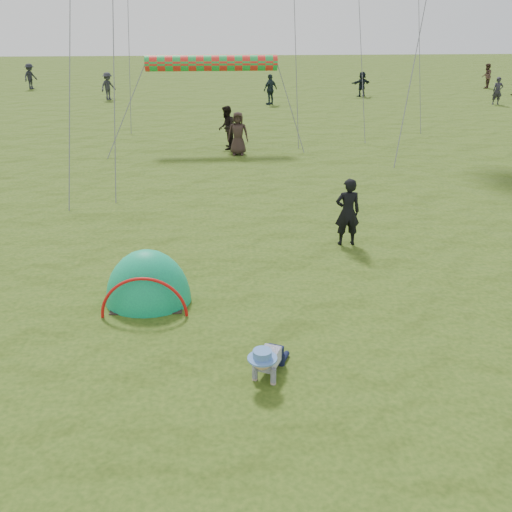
{
  "coord_description": "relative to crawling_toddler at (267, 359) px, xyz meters",
  "views": [
    {
      "loc": [
        -0.64,
        -7.1,
        5.33
      ],
      "look_at": [
        0.07,
        2.89,
        1.0
      ],
      "focal_mm": 40.0,
      "sensor_mm": 36.0,
      "label": 1
    }
  ],
  "objects": [
    {
      "name": "standing_adult",
      "position": [
        2.43,
        5.4,
        0.52
      ],
      "size": [
        0.62,
        0.41,
        1.68
      ],
      "primitive_type": "imported",
      "rotation": [
        0.0,
        0.0,
        3.16
      ],
      "color": "black",
      "rests_on": "ground"
    },
    {
      "name": "popup_tent",
      "position": [
        -2.12,
        2.69,
        -0.32
      ],
      "size": [
        1.73,
        1.44,
        2.18
      ],
      "primitive_type": "ellipsoid",
      "rotation": [
        0.0,
        0.0,
        -0.03
      ],
      "color": "#137F5E",
      "rests_on": "ground"
    },
    {
      "name": "crowd_person_9",
      "position": [
        -7.49,
        30.9,
        0.53
      ],
      "size": [
        1.19,
        1.24,
        1.7
      ],
      "primitive_type": "imported",
      "rotation": [
        0.0,
        0.0,
        0.87
      ],
      "color": "#29292F",
      "rests_on": "ground"
    },
    {
      "name": "ground",
      "position": [
        -0.07,
        -0.39,
        -0.32
      ],
      "size": [
        140.0,
        140.0,
        0.0
      ],
      "primitive_type": "plane",
      "color": "#274011"
    },
    {
      "name": "crowd_person_10",
      "position": [
        0.18,
        15.1,
        0.52
      ],
      "size": [
        0.87,
        0.61,
        1.68
      ],
      "primitive_type": "imported",
      "rotation": [
        0.0,
        0.0,
        6.19
      ],
      "color": "#30221E",
      "rests_on": "ground"
    },
    {
      "name": "crowd_person_7",
      "position": [
        19.28,
        34.83,
        0.56
      ],
      "size": [
        1.02,
        1.07,
        1.75
      ],
      "primitive_type": "imported",
      "rotation": [
        0.0,
        0.0,
        4.15
      ],
      "color": "#452E28",
      "rests_on": "ground"
    },
    {
      "name": "crowd_person_11",
      "position": [
        9.12,
        31.25,
        0.48
      ],
      "size": [
        1.54,
        1.06,
        1.6
      ],
      "primitive_type": "imported",
      "rotation": [
        0.0,
        0.0,
        3.58
      ],
      "color": "black",
      "rests_on": "ground"
    },
    {
      "name": "crowd_person_15",
      "position": [
        -14.03,
        36.8,
        0.57
      ],
      "size": [
        1.12,
        1.33,
        1.78
      ],
      "primitive_type": "imported",
      "rotation": [
        0.0,
        0.0,
        1.1
      ],
      "color": "black",
      "rests_on": "ground"
    },
    {
      "name": "crowd_person_12",
      "position": [
        16.49,
        27.13,
        0.49
      ],
      "size": [
        0.64,
        0.47,
        1.62
      ],
      "primitive_type": "imported",
      "rotation": [
        0.0,
        0.0,
        6.14
      ],
      "color": "#26242D",
      "rests_on": "ground"
    },
    {
      "name": "crawling_toddler",
      "position": [
        0.0,
        0.0,
        0.0
      ],
      "size": [
        0.87,
        1.0,
        0.64
      ],
      "primitive_type": null,
      "rotation": [
        0.0,
        0.0,
        -0.43
      ],
      "color": "black",
      "rests_on": "ground"
    },
    {
      "name": "crowd_person_2",
      "position": [
        2.7,
        28.08,
        0.58
      ],
      "size": [
        1.09,
        1.0,
        1.8
      ],
      "primitive_type": "imported",
      "rotation": [
        0.0,
        0.0,
        3.82
      ],
      "color": "#1C292E",
      "rests_on": "ground"
    },
    {
      "name": "crowd_person_1",
      "position": [
        -0.25,
        16.13,
        0.56
      ],
      "size": [
        0.76,
        0.93,
        1.76
      ],
      "primitive_type": "imported",
      "rotation": [
        0.0,
        0.0,
        4.6
      ],
      "color": "black",
      "rests_on": "ground"
    },
    {
      "name": "rainbow_tube_kite",
      "position": [
        -0.78,
        16.76,
        3.05
      ],
      "size": [
        5.31,
        0.64,
        0.64
      ],
      "primitive_type": "cylinder",
      "rotation": [
        0.0,
        1.57,
        0.0
      ],
      "color": "red"
    }
  ]
}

